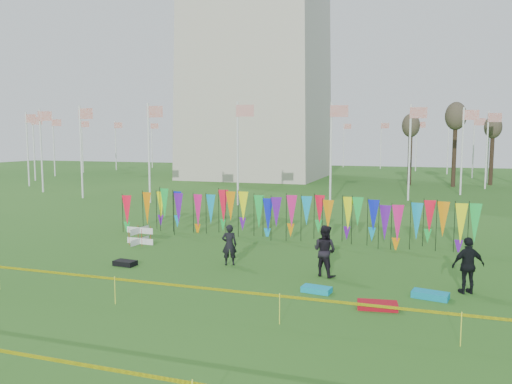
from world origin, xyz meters
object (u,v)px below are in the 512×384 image
(kite_bag_black, at_px, (125,263))
(kite_bag_teal, at_px, (430,295))
(kite_bag_red, at_px, (377,305))
(person_right, at_px, (468,265))
(kite_bag_turquoise, at_px, (317,289))
(person_left, at_px, (229,245))
(person_mid, at_px, (325,251))
(box_kite, at_px, (140,236))

(kite_bag_black, distance_m, kite_bag_teal, 11.88)
(kite_bag_red, bearing_deg, kite_bag_black, 168.63)
(person_right, height_order, kite_bag_turquoise, person_right)
(person_left, bearing_deg, person_mid, 154.06)
(person_right, xyz_separation_m, kite_bag_teal, (-1.18, -0.94, -0.85))
(kite_bag_turquoise, xyz_separation_m, kite_bag_red, (2.11, -1.04, 0.01))
(person_left, distance_m, person_right, 9.07)
(box_kite, relative_size, person_left, 0.50)
(kite_bag_red, bearing_deg, kite_bag_turquoise, 153.68)
(person_mid, relative_size, kite_bag_teal, 1.72)
(box_kite, xyz_separation_m, person_left, (5.68, -2.36, 0.42))
(kite_bag_red, xyz_separation_m, kite_bag_black, (-10.32, 2.07, -0.01))
(person_right, bearing_deg, kite_bag_turquoise, -7.82)
(person_left, relative_size, kite_bag_red, 1.41)
(kite_bag_teal, bearing_deg, person_mid, 157.89)
(kite_bag_red, distance_m, kite_bag_teal, 2.23)
(person_mid, relative_size, person_right, 1.02)
(kite_bag_turquoise, relative_size, kite_bag_red, 0.81)
(person_left, xyz_separation_m, kite_bag_red, (6.27, -3.53, -0.74))
(kite_bag_black, bearing_deg, person_mid, 7.52)
(kite_bag_teal, bearing_deg, kite_bag_turquoise, -171.37)
(kite_bag_black, relative_size, kite_bag_teal, 0.79)
(person_mid, relative_size, kite_bag_black, 2.17)
(kite_bag_red, bearing_deg, person_right, 42.88)
(person_right, bearing_deg, kite_bag_black, -22.97)
(person_mid, distance_m, person_right, 5.01)
(person_left, xyz_separation_m, kite_bag_teal, (7.83, -1.93, -0.74))
(person_mid, relative_size, kite_bag_red, 1.62)
(kite_bag_teal, bearing_deg, person_right, 38.62)
(person_left, height_order, kite_bag_turquoise, person_left)
(person_mid, distance_m, kite_bag_black, 8.19)
(person_right, bearing_deg, person_left, -31.24)
(box_kite, bearing_deg, kite_bag_black, -66.76)
(kite_bag_teal, bearing_deg, kite_bag_black, 177.71)
(kite_bag_black, bearing_deg, person_left, 19.76)
(kite_bag_turquoise, xyz_separation_m, kite_bag_black, (-8.21, 1.03, 0.01))
(kite_bag_turquoise, height_order, kite_bag_black, kite_bag_black)
(box_kite, xyz_separation_m, person_right, (14.69, -3.34, 0.54))
(person_left, xyz_separation_m, kite_bag_black, (-4.04, -1.45, -0.75))
(kite_bag_red, distance_m, kite_bag_black, 10.52)
(person_right, relative_size, kite_bag_turquoise, 1.96)
(person_left, bearing_deg, kite_bag_turquoise, 128.71)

